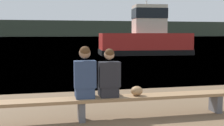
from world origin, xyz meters
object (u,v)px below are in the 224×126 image
shopping_bag (137,91)px  person_left (85,76)px  tugboat_red (146,39)px  person_right (109,77)px  bench_main (81,102)px

shopping_bag → person_left: bearing=179.8°
tugboat_red → person_right: bearing=162.7°
person_left → person_right: bearing=0.4°
person_left → shopping_bag: 1.10m
bench_main → person_left: 0.52m
person_left → tugboat_red: 17.74m
tugboat_red → person_left: bearing=161.3°
person_left → person_right: size_ratio=1.05×
person_left → shopping_bag: bearing=-0.2°
person_right → shopping_bag: size_ratio=3.93×
bench_main → shopping_bag: (1.12, 0.01, 0.18)m
bench_main → person_right: person_right is taller
person_right → tugboat_red: 17.56m
bench_main → shopping_bag: size_ratio=26.27×
person_left → shopping_bag: person_left is taller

